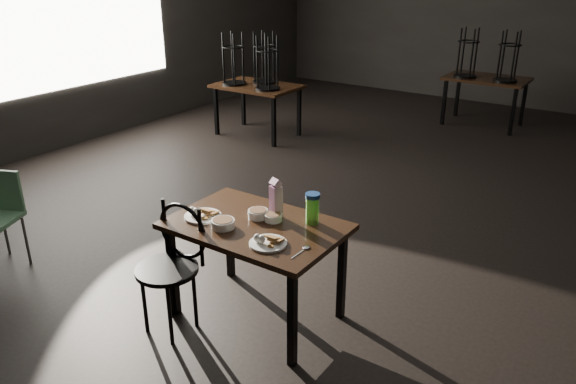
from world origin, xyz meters
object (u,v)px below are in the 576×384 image
Objects in this scene: juice_carton at (276,199)px; water_bottle at (312,208)px; main_table at (256,234)px; bentwood_chair at (173,258)px.

water_bottle is (0.27, 0.06, -0.02)m from juice_carton.
juice_carton is (0.05, 0.17, 0.21)m from main_table.
juice_carton reaches higher than water_bottle.
juice_carton is 1.31× the size of water_bottle.
juice_carton is at bearing 49.69° from bentwood_chair.
main_table is 5.38× the size of water_bottle.
water_bottle is at bearing 35.81° from main_table.
bentwood_chair is (-0.46, -0.59, -0.34)m from juice_carton.
main_table is 4.11× the size of juice_carton.
water_bottle reaches higher than bentwood_chair.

